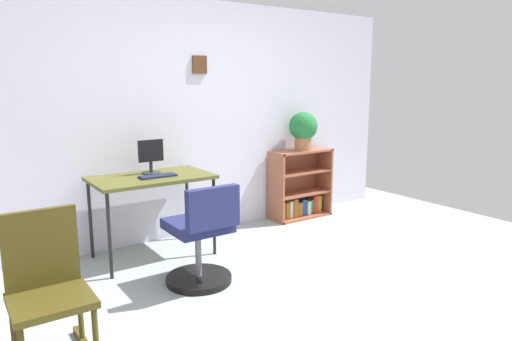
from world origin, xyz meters
name	(u,v)px	position (x,y,z in m)	size (l,w,h in m)	color
ground_plane	(335,313)	(0.00, 0.00, 0.00)	(6.24, 6.24, 0.00)	#909A99
wall_back	(190,120)	(0.00, 2.15, 1.18)	(5.20, 0.12, 2.37)	silver
desk	(151,182)	(-0.61, 1.72, 0.69)	(1.04, 0.63, 0.75)	#505021
monitor	(151,156)	(-0.57, 1.82, 0.90)	(0.23, 0.17, 0.31)	#262628
keyboard	(158,176)	(-0.58, 1.64, 0.75)	(0.32, 0.12, 0.02)	#1A2136
office_chair	(201,241)	(-0.54, 0.93, 0.36)	(0.52, 0.55, 0.82)	black
rocking_chair	(48,288)	(-1.72, 0.51, 0.44)	(0.42, 0.64, 0.87)	#423912
bookshelf_low	(298,188)	(1.28, 1.95, 0.34)	(0.74, 0.30, 0.80)	#9A563B
potted_plant_on_shelf	(303,128)	(1.30, 1.90, 1.04)	(0.33, 0.33, 0.44)	#9E6642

